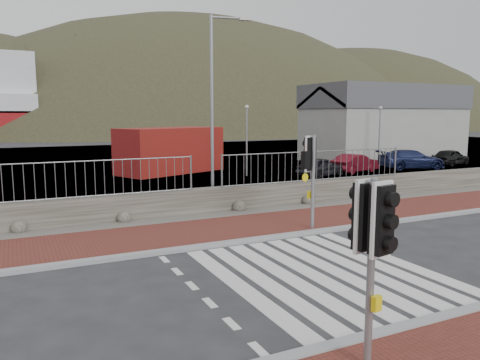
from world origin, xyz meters
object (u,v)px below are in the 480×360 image
traffic_signal_far (313,161)px  car_a (321,167)px  shipping_container (170,150)px  car_c (411,159)px  car_b (355,163)px  traffic_signal_near (372,234)px  car_e (450,157)px  streetlight (215,101)px

traffic_signal_far → car_a: size_ratio=0.91×
shipping_container → car_c: shipping_container is taller
shipping_container → car_b: 11.48m
traffic_signal_near → car_c: 26.35m
traffic_signal_far → car_b: size_ratio=0.85×
shipping_container → car_a: bearing=-60.6°
shipping_container → traffic_signal_near: bearing=-123.7°
car_b → car_e: size_ratio=1.02×
car_a → traffic_signal_far: bearing=128.0°
streetlight → shipping_container: 11.84m
traffic_signal_near → car_c: (19.23, 17.96, -1.34)m
car_a → car_b: (2.97, 0.56, 0.02)m
car_e → traffic_signal_far: bearing=107.4°
car_a → car_b: bearing=-94.5°
shipping_container → car_e: size_ratio=1.94×
streetlight → car_e: 22.10m
shipping_container → car_e: shipping_container is taller
car_c → streetlight: bearing=125.6°
traffic_signal_near → car_b: bearing=40.3°
streetlight → car_e: bearing=30.7°
streetlight → shipping_container: bearing=94.2°
shipping_container → car_a: size_ratio=2.04×
car_e → car_a: bearing=81.6°
traffic_signal_near → shipping_container: size_ratio=0.41×
traffic_signal_far → car_e: traffic_signal_far is taller
car_e → streetlight: bearing=95.0°
car_b → car_c: 4.58m
traffic_signal_near → shipping_container: (4.39, 23.14, -0.60)m
car_b → car_e: (8.76, 0.32, 0.01)m
shipping_container → car_c: size_ratio=1.51×
car_a → car_e: (11.72, 0.89, 0.03)m
traffic_signal_near → car_a: 21.10m
traffic_signal_far → traffic_signal_near: bearing=46.2°
traffic_signal_far → shipping_container: (0.53, 16.12, -0.78)m
traffic_signal_near → car_e: traffic_signal_near is taller
car_e → shipping_container: bearing=63.3°
traffic_signal_near → traffic_signal_far: bearing=50.5°
shipping_container → car_a: (7.30, -5.63, -0.83)m
traffic_signal_far → shipping_container: 16.14m
traffic_signal_near → car_b: size_ratio=0.79×
streetlight → car_a: streetlight is taller
traffic_signal_near → car_b: traffic_signal_near is taller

